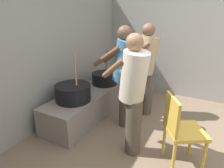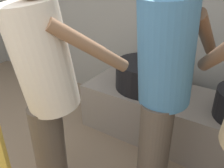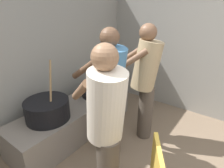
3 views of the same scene
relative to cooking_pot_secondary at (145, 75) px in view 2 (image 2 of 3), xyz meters
The scene contains 5 objects.
block_enclosure_rear 0.79m from the cooking_pot_secondary, 125.39° to the left, with size 5.21×0.20×2.10m, color gray.
hearth_ledge 0.55m from the cooking_pot_secondary, ahead, with size 1.90×0.60×0.45m, color slate.
cooking_pot_secondary is the anchor object (origin of this frame).
cook_in_cream_shirt 1.07m from the cooking_pot_secondary, 97.42° to the right, with size 0.59×0.71×1.51m.
cook_in_blue_shirt 0.83m from the cooking_pot_secondary, 58.15° to the right, with size 0.35×0.66×1.55m.
Camera 2 is at (1.18, 0.20, 1.47)m, focal length 38.02 mm.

